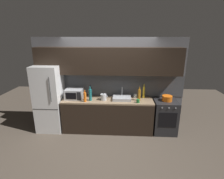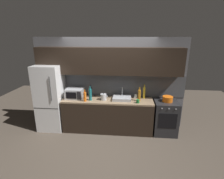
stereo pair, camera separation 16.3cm
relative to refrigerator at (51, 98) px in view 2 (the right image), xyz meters
The scene contains 16 objects.
ground_plane 2.03m from the refrigerator, 29.65° to the right, with size 10.00×10.00×0.00m, color #4C4238.
back_wall 1.73m from the refrigerator, 10.67° to the left, with size 4.14×0.44×2.50m.
counter_run 1.64m from the refrigerator, ahead, with size 2.40×0.60×0.90m.
refrigerator is the anchor object (origin of this frame).
oven_range 3.15m from the refrigerator, ahead, with size 0.60×0.62×0.90m.
microwave 0.69m from the refrigerator, ahead, with size 0.46×0.35×0.27m.
sink_basin 1.96m from the refrigerator, ahead, with size 0.48×0.38×0.30m.
kettle 1.48m from the refrigerator, ahead, with size 0.20×0.16×0.19m.
wine_bottle_orange 1.03m from the refrigerator, ahead, with size 0.07×0.07×0.31m.
wine_bottle_yellow 2.57m from the refrigerator, ahead, with size 0.06×0.06×0.38m.
wine_bottle_amber 2.41m from the refrigerator, ahead, with size 0.07×0.07×0.37m.
wine_bottle_dark 1.12m from the refrigerator, ahead, with size 0.06×0.06×0.35m.
wine_bottle_teal 1.15m from the refrigerator, ahead, with size 0.08×0.08×0.38m.
mug_green 2.38m from the refrigerator, ahead, with size 0.08×0.08×0.09m, color #1E6B2D.
mug_clear 2.34m from the refrigerator, ahead, with size 0.08×0.08×0.10m, color silver.
cooking_pot 3.14m from the refrigerator, ahead, with size 0.26×0.26×0.14m.
Camera 2 is at (0.53, -3.41, 2.52)m, focal length 27.79 mm.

